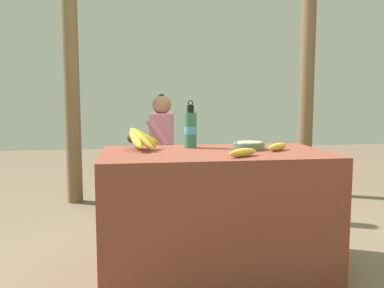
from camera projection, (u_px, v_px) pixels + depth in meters
name	position (u px, v px, depth m)	size (l,w,h in m)	color
ground_plane	(214.00, 270.00, 2.40)	(12.00, 12.00, 0.00)	#75604C
market_counter	(215.00, 212.00, 2.36)	(1.29, 0.72, 0.71)	brown
banana_bunch_ripe	(139.00, 138.00, 2.38)	(0.21, 0.35, 0.15)	#4C381E
serving_bowl	(249.00, 145.00, 2.42)	(0.19, 0.19, 0.05)	#4C6B5B
water_bottle	(190.00, 129.00, 2.49)	(0.08, 0.08, 0.29)	#337556
loose_banana_front	(243.00, 153.00, 2.11)	(0.20, 0.15, 0.04)	gold
loose_banana_side	(277.00, 147.00, 2.36)	(0.17, 0.16, 0.04)	gold
wooden_bench	(200.00, 169.00, 3.81)	(1.89, 0.32, 0.42)	#4C3823
seated_vendor	(157.00, 144.00, 3.70)	(0.43, 0.41, 1.05)	#564C60
banana_bunch_green	(258.00, 154.00, 3.88)	(0.18, 0.29, 0.16)	#4C381E
support_post_near	(71.00, 60.00, 3.85)	(0.15, 0.15, 2.75)	brown
support_post_far	(307.00, 63.00, 4.20)	(0.15, 0.15, 2.75)	brown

